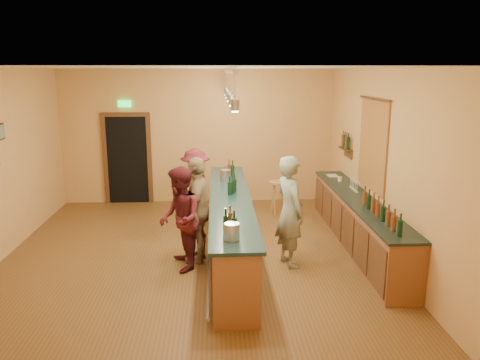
{
  "coord_description": "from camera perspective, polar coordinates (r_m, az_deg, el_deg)",
  "views": [
    {
      "loc": [
        0.41,
        -7.74,
        3.15
      ],
      "look_at": [
        0.84,
        0.2,
        1.29
      ],
      "focal_mm": 35.0,
      "sensor_mm": 36.0,
      "label": 1
    }
  ],
  "objects": [
    {
      "name": "floor",
      "position": [
        8.36,
        -5.73,
        -9.06
      ],
      "size": [
        7.0,
        7.0,
        0.0
      ],
      "primitive_type": "plane",
      "color": "brown",
      "rests_on": "ground"
    },
    {
      "name": "ceiling",
      "position": [
        7.75,
        -6.29,
        13.43
      ],
      "size": [
        6.5,
        7.0,
        0.02
      ],
      "primitive_type": "cube",
      "color": "silver",
      "rests_on": "wall_back"
    },
    {
      "name": "wall_back",
      "position": [
        11.35,
        -5.15,
        5.25
      ],
      "size": [
        6.5,
        0.02,
        3.2
      ],
      "primitive_type": "cube",
      "color": "gold",
      "rests_on": "floor"
    },
    {
      "name": "wall_front",
      "position": [
        4.53,
        -8.12,
        -7.04
      ],
      "size": [
        6.5,
        0.02,
        3.2
      ],
      "primitive_type": "cube",
      "color": "gold",
      "rests_on": "floor"
    },
    {
      "name": "wall_right",
      "position": [
        8.39,
        16.78,
        1.93
      ],
      "size": [
        0.02,
        7.0,
        3.2
      ],
      "primitive_type": "cube",
      "color": "gold",
      "rests_on": "floor"
    },
    {
      "name": "doorway",
      "position": [
        11.58,
        -13.55,
        2.72
      ],
      "size": [
        1.15,
        0.09,
        2.48
      ],
      "color": "black",
      "rests_on": "wall_back"
    },
    {
      "name": "tapestry",
      "position": [
        8.71,
        15.89,
        4.06
      ],
      "size": [
        0.03,
        1.4,
        1.6
      ],
      "primitive_type": "cube",
      "color": "maroon",
      "rests_on": "wall_right"
    },
    {
      "name": "bottle_shelf",
      "position": [
        10.13,
        12.8,
        4.4
      ],
      "size": [
        0.17,
        0.55,
        0.54
      ],
      "color": "#472215",
      "rests_on": "wall_right"
    },
    {
      "name": "back_counter",
      "position": [
        8.74,
        14.17,
        -5.02
      ],
      "size": [
        0.6,
        4.55,
        1.27
      ],
      "color": "brown",
      "rests_on": "floor"
    },
    {
      "name": "tasting_bar",
      "position": [
        8.15,
        -1.21,
        -5.06
      ],
      "size": [
        0.73,
        5.1,
        1.38
      ],
      "color": "brown",
      "rests_on": "floor"
    },
    {
      "name": "pendant_track",
      "position": [
        7.74,
        -1.28,
        11.9
      ],
      "size": [
        0.11,
        4.6,
        0.5
      ],
      "color": "silver",
      "rests_on": "ceiling"
    },
    {
      "name": "bartender",
      "position": [
        7.68,
        6.11,
        -3.82
      ],
      "size": [
        0.64,
        0.78,
        1.84
      ],
      "primitive_type": "imported",
      "rotation": [
        0.0,
        0.0,
        1.9
      ],
      "color": "gray",
      "rests_on": "floor"
    },
    {
      "name": "customer_a",
      "position": [
        7.55,
        -7.32,
        -4.75
      ],
      "size": [
        0.77,
        0.92,
        1.69
      ],
      "primitive_type": "imported",
      "rotation": [
        0.0,
        0.0,
        -1.39
      ],
      "color": "#59191E",
      "rests_on": "floor"
    },
    {
      "name": "customer_b",
      "position": [
        7.85,
        -5.17,
        -3.62
      ],
      "size": [
        0.54,
        1.09,
        1.78
      ],
      "primitive_type": "imported",
      "rotation": [
        0.0,
        0.0,
        -1.67
      ],
      "color": "#997A51",
      "rests_on": "floor"
    },
    {
      "name": "customer_c",
      "position": [
        9.7,
        -5.42,
        -0.89
      ],
      "size": [
        0.64,
        1.07,
        1.61
      ],
      "primitive_type": "imported",
      "rotation": [
        0.0,
        0.0,
        -1.53
      ],
      "color": "#59191E",
      "rests_on": "floor"
    },
    {
      "name": "bar_stool",
      "position": [
        10.34,
        4.55,
        -0.94
      ],
      "size": [
        0.38,
        0.38,
        0.78
      ],
      "rotation": [
        0.0,
        0.0,
        -0.35
      ],
      "color": "#A07248",
      "rests_on": "floor"
    }
  ]
}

